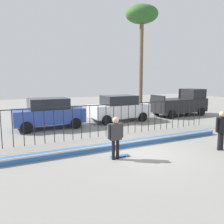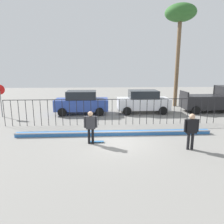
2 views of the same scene
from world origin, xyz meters
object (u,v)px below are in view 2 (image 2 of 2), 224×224
object	(u,v)px
parked_car_blue	(82,102)
parked_car_white	(143,101)
stop_sign	(0,96)
skateboard	(96,142)
palm_tree_tall	(180,17)
camera_operator	(191,128)
pickup_truck	(213,100)
skateboarder	(91,124)

from	to	relation	value
parked_car_blue	parked_car_white	size ratio (longest dim) A/B	1.00
stop_sign	skateboard	bearing A→B (deg)	-39.82
parked_car_blue	stop_sign	bearing A→B (deg)	-175.80
stop_sign	palm_tree_tall	bearing A→B (deg)	14.12
camera_operator	parked_car_white	size ratio (longest dim) A/B	0.40
parked_car_blue	skateboard	bearing A→B (deg)	-82.25
parked_car_white	pickup_truck	distance (m)	6.03
pickup_truck	palm_tree_tall	world-z (taller)	palm_tree_tall
skateboard	palm_tree_tall	xyz separation A→B (m)	(7.63, 9.96, 8.25)
skateboard	pickup_truck	xyz separation A→B (m)	(9.87, 7.09, 0.98)
stop_sign	parked_car_white	bearing A→B (deg)	4.73
skateboard	parked_car_blue	xyz separation A→B (m)	(-1.29, 6.93, 0.91)
skateboard	parked_car_blue	bearing A→B (deg)	112.45
skateboarder	palm_tree_tall	distance (m)	14.73
skateboarder	palm_tree_tall	bearing A→B (deg)	86.26
pickup_truck	stop_sign	xyz separation A→B (m)	(-17.28, -0.91, 0.58)
parked_car_white	stop_sign	xyz separation A→B (m)	(-11.25, -0.93, 0.64)
parked_car_white	pickup_truck	bearing A→B (deg)	-3.64
skateboarder	camera_operator	distance (m)	4.78
parked_car_blue	palm_tree_tall	distance (m)	11.95
camera_operator	parked_car_blue	bearing A→B (deg)	-43.20
skateboard	skateboarder	bearing A→B (deg)	-144.35
skateboard	pickup_truck	bearing A→B (deg)	47.57
skateboarder	stop_sign	distance (m)	9.55
skateboarder	pickup_truck	xyz separation A→B (m)	(10.12, 7.20, 0.04)
skateboarder	parked_car_blue	xyz separation A→B (m)	(-1.04, 7.04, -0.03)
palm_tree_tall	skateboard	bearing A→B (deg)	-127.45
camera_operator	parked_car_white	world-z (taller)	parked_car_white
parked_car_blue	pickup_truck	bearing A→B (deg)	-2.02
palm_tree_tall	stop_sign	bearing A→B (deg)	-165.88
camera_operator	pickup_truck	xyz separation A→B (m)	(5.45, 8.22, 0.01)
skateboarder	pickup_truck	world-z (taller)	pickup_truck
parked_car_white	stop_sign	world-z (taller)	stop_sign
camera_operator	pickup_truck	size ratio (longest dim) A/B	0.37
skateboarder	palm_tree_tall	xyz separation A→B (m)	(7.89, 10.08, 7.31)
camera_operator	pickup_truck	distance (m)	9.86
parked_car_blue	pickup_truck	xyz separation A→B (m)	(11.16, 0.16, 0.06)
palm_tree_tall	camera_operator	bearing A→B (deg)	-106.18
palm_tree_tall	parked_car_white	bearing A→B (deg)	-143.03
parked_car_blue	stop_sign	size ratio (longest dim) A/B	1.72
camera_operator	palm_tree_tall	bearing A→B (deg)	-94.69
skateboarder	camera_operator	world-z (taller)	camera_operator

